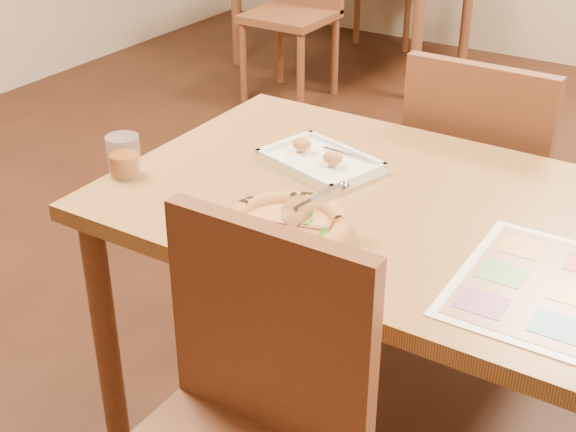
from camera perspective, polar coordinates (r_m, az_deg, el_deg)
The scene contains 9 objects.
dining_table at distance 1.86m, azimuth 7.42°, elevation -1.37°, with size 1.30×0.85×0.72m.
chair_near at distance 1.47m, azimuth -3.26°, elevation -13.68°, with size 0.42×0.42×0.47m.
chair_far at distance 2.39m, azimuth 13.59°, elevation 3.36°, with size 0.42×0.42×0.47m.
plate at distance 1.66m, azimuth 0.00°, elevation -1.31°, with size 0.24×0.24×0.01m, color silver.
pizza at distance 1.65m, azimuth -0.17°, elevation -0.73°, with size 0.27×0.27×0.04m.
pizza_cutter at distance 1.63m, azimuth 1.82°, elevation 0.97°, with size 0.09×0.12×0.08m.
appetizer_tray at distance 1.97m, azimuth 2.27°, elevation 3.89°, with size 0.32×0.26×0.05m.
glass_tumbler at distance 1.95m, azimuth -11.58°, elevation 4.05°, with size 0.08×0.08×0.10m.
menu at distance 1.58m, azimuth 17.32°, elevation -4.68°, with size 0.29×0.40×0.01m, color white.
Camera 1 is at (0.65, -1.48, 1.56)m, focal length 50.00 mm.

